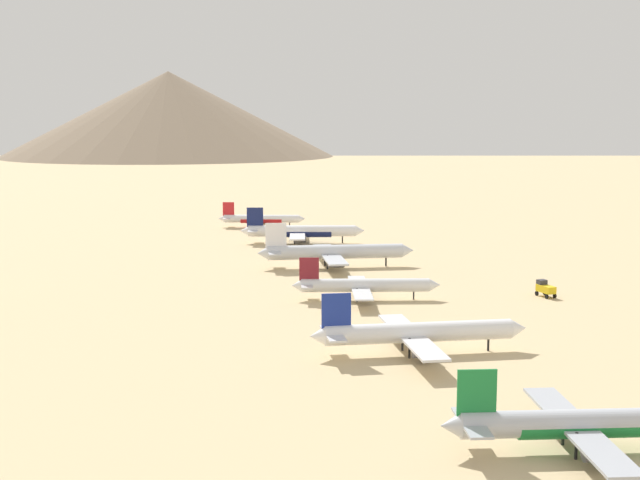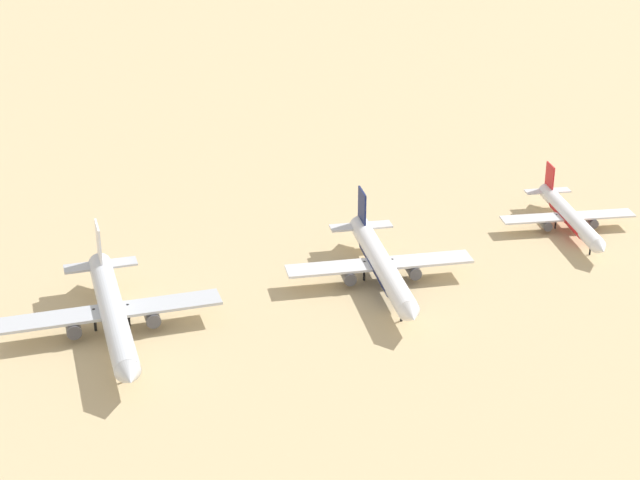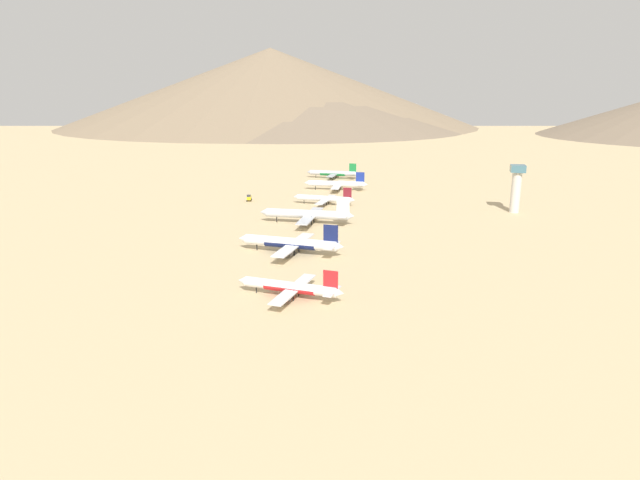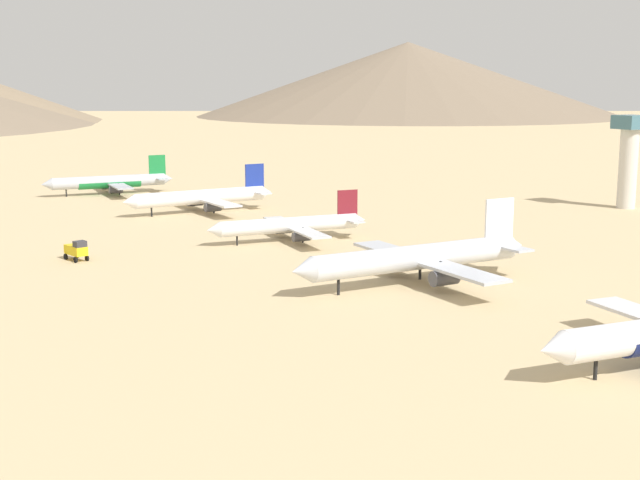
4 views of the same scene
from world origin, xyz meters
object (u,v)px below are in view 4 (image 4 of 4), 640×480
parked_jet_0 (110,182)px  parked_jet_3 (419,258)px  parked_jet_1 (203,197)px  parked_jet_2 (291,225)px  control_tower (629,156)px  service_truck (77,250)px

parked_jet_0 → parked_jet_3: (-15.87, 139.14, 0.72)m
parked_jet_1 → parked_jet_2: size_ratio=1.15×
parked_jet_1 → parked_jet_3: bearing=92.6°
control_tower → parked_jet_1: bearing=-23.6°
parked_jet_0 → parked_jet_2: (-14.09, 94.33, -0.28)m
service_truck → parked_jet_0: bearing=-107.8°
parked_jet_1 → service_truck: (41.72, 46.35, -1.88)m
parked_jet_0 → parked_jet_1: (-11.69, 47.18, 0.24)m
parked_jet_2 → parked_jet_0: bearing=-81.5°
service_truck → parked_jet_1: bearing=-132.0°
parked_jet_1 → control_tower: control_tower is taller
parked_jet_0 → control_tower: bearing=141.1°
parked_jet_2 → service_truck: 44.15m
parked_jet_1 → parked_jet_2: (-2.40, 47.16, -0.52)m
parked_jet_1 → service_truck: bearing=48.0°
parked_jet_0 → service_truck: 98.24m
parked_jet_3 → service_truck: bearing=-44.8°
parked_jet_3 → control_tower: size_ratio=1.87×
parked_jet_3 → control_tower: control_tower is taller
parked_jet_0 → parked_jet_2: parked_jet_0 is taller
parked_jet_2 → parked_jet_3: parked_jet_3 is taller
parked_jet_2 → control_tower: size_ratio=1.45×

